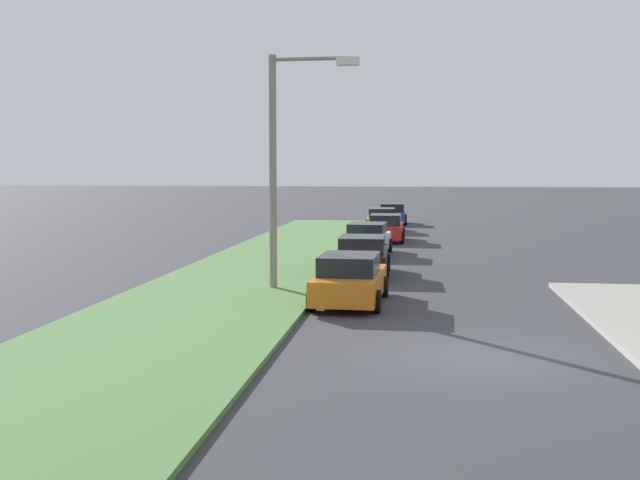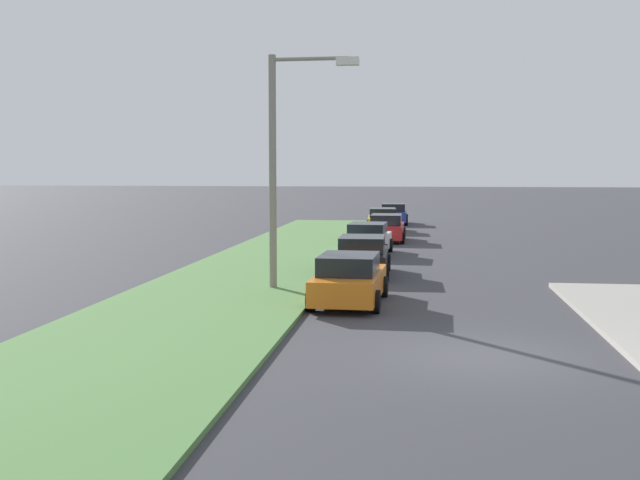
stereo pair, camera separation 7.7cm
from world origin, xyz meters
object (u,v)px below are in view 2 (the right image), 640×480
object	(u,v)px
parked_car_white	(368,239)
streetlight	(283,154)
parked_car_yellow	(383,220)
parked_car_black	(362,256)
parked_car_orange	(349,280)
parked_car_red	(386,228)
parked_car_blue	(394,214)

from	to	relation	value
parked_car_white	streetlight	bearing A→B (deg)	172.05
parked_car_yellow	streetlight	xyz separation A→B (m)	(-23.80, 1.99, 3.67)
parked_car_black	parked_car_white	distance (m)	6.80
parked_car_white	parked_car_yellow	xyz separation A→B (m)	(13.14, -0.01, 0.00)
parked_car_orange	parked_car_black	xyz separation A→B (m)	(5.95, 0.07, 0.00)
parked_car_orange	parked_car_red	size ratio (longest dim) A/B	1.01
parked_car_red	parked_car_blue	distance (m)	12.84
parked_car_orange	parked_car_yellow	distance (m)	25.89
parked_car_white	parked_car_yellow	world-z (taller)	same
parked_car_orange	parked_car_red	world-z (taller)	same
parked_car_black	parked_car_white	bearing A→B (deg)	0.96
parked_car_red	parked_car_yellow	distance (m)	6.49
parked_car_black	parked_car_yellow	bearing A→B (deg)	-0.54
parked_car_blue	parked_car_white	bearing A→B (deg)	177.75
parked_car_white	parked_car_red	xyz separation A→B (m)	(6.68, -0.54, 0.00)
parked_car_black	parked_car_blue	xyz separation A→B (m)	(26.31, -0.21, 0.00)
parked_car_black	parked_car_red	world-z (taller)	same
parked_car_orange	streetlight	xyz separation A→B (m)	(2.09, 2.31, 3.67)
parked_car_orange	streetlight	distance (m)	4.81
parked_car_red	parked_car_blue	world-z (taller)	same
parked_car_red	parked_car_black	bearing A→B (deg)	178.73
parked_car_red	parked_car_yellow	bearing A→B (deg)	4.57
parked_car_red	streetlight	bearing A→B (deg)	171.66
parked_car_black	parked_car_white	size ratio (longest dim) A/B	0.99
parked_car_black	parked_car_yellow	world-z (taller)	same
parked_car_black	parked_car_blue	size ratio (longest dim) A/B	1.00
parked_car_orange	parked_car_black	bearing A→B (deg)	2.67
parked_car_orange	parked_car_blue	xyz separation A→B (m)	(32.26, -0.14, 0.00)
parked_car_white	streetlight	xyz separation A→B (m)	(-10.66, 1.97, 3.67)
parked_car_orange	parked_car_yellow	size ratio (longest dim) A/B	0.99
parked_car_white	parked_car_red	size ratio (longest dim) A/B	1.02
parked_car_black	streetlight	size ratio (longest dim) A/B	0.58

